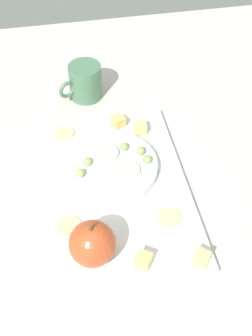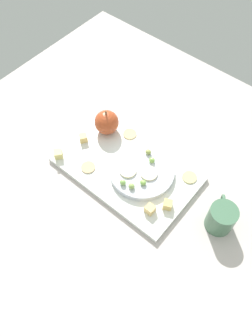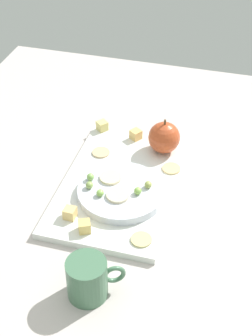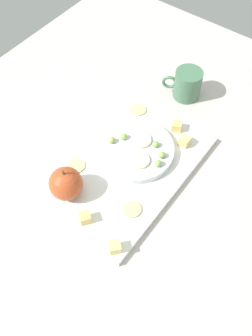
{
  "view_description": "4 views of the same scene",
  "coord_description": "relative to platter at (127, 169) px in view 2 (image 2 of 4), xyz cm",
  "views": [
    {
      "loc": [
        53.01,
        -7.17,
        66.61
      ],
      "look_at": [
        1.02,
        2.67,
        8.76
      ],
      "focal_mm": 47.82,
      "sensor_mm": 36.0,
      "label": 1
    },
    {
      "loc": [
        -31.08,
        41.07,
        85.02
      ],
      "look_at": [
        -0.12,
        4.02,
        9.57
      ],
      "focal_mm": 35.65,
      "sensor_mm": 36.0,
      "label": 2
    },
    {
      "loc": [
        -79.85,
        -22.53,
        77.2
      ],
      "look_at": [
        2.64,
        0.37,
        8.01
      ],
      "focal_mm": 54.95,
      "sensor_mm": 36.0,
      "label": 3
    },
    {
      "loc": [
        41.91,
        30.71,
        76.88
      ],
      "look_at": [
        3.52,
        1.94,
        6.99
      ],
      "focal_mm": 40.76,
      "sensor_mm": 36.0,
      "label": 4
    }
  ],
  "objects": [
    {
      "name": "cheese_cube_0",
      "position": [
        17.72,
        9.8,
        1.92
      ],
      "size": [
        3.25,
        3.25,
        2.3
      ],
      "primitive_type": "cube",
      "rotation": [
        0.0,
        0.0,
        0.85
      ],
      "color": "#E5D478",
      "rests_on": "platter"
    },
    {
      "name": "table",
      "position": [
        -1.74,
        -1.33,
        -2.4
      ],
      "size": [
        119.7,
        105.27,
        3.27
      ],
      "primitive_type": "cube",
      "color": "beige",
      "rests_on": "ground"
    },
    {
      "name": "cheese_cube_2",
      "position": [
        -16.15,
        2.65,
        1.92
      ],
      "size": [
        3.07,
        3.07,
        2.3
      ],
      "primitive_type": "cube",
      "rotation": [
        0.0,
        0.0,
        0.44
      ],
      "color": "#E7C269",
      "rests_on": "platter"
    },
    {
      "name": "platter",
      "position": [
        0.0,
        0.0,
        0.0
      ],
      "size": [
        39.37,
        24.44,
        1.54
      ],
      "primitive_type": "cube",
      "color": "white",
      "rests_on": "table"
    },
    {
      "name": "cracker_2",
      "position": [
        -15.66,
        -8.59,
        0.97
      ],
      "size": [
        4.08,
        4.08,
        0.4
      ],
      "primitive_type": "cylinder",
      "color": "#D4C583",
      "rests_on": "platter"
    },
    {
      "name": "grape_3",
      "position": [
        -4.87,
        -5.08,
        3.33
      ],
      "size": [
        1.71,
        1.54,
        1.51
      ],
      "primitive_type": "ellipsoid",
      "color": "#90C255",
      "rests_on": "serving_dish"
    },
    {
      "name": "serving_dish",
      "position": [
        -4.34,
        -1.2,
        1.67
      ],
      "size": [
        18.32,
        18.32,
        1.8
      ],
      "primitive_type": "cylinder",
      "color": "silver",
      "rests_on": "platter"
    },
    {
      "name": "cheese_cube_3",
      "position": [
        16.31,
        0.88,
        1.92
      ],
      "size": [
        3.2,
        3.2,
        2.3
      ],
      "primitive_type": "cube",
      "rotation": [
        0.0,
        0.0,
        0.97
      ],
      "color": "#F1C46D",
      "rests_on": "platter"
    },
    {
      "name": "cracker_1",
      "position": [
        8.48,
        7.2,
        0.97
      ],
      "size": [
        4.08,
        4.08,
        0.4
      ],
      "primitive_type": "cylinder",
      "color": "#D3B484",
      "rests_on": "platter"
    },
    {
      "name": "grape_2",
      "position": [
        -5.79,
        5.08,
        3.32
      ],
      "size": [
        1.71,
        1.54,
        1.5
      ],
      "primitive_type": "ellipsoid",
      "color": "#91B159",
      "rests_on": "serving_dish"
    },
    {
      "name": "apple_slice_1",
      "position": [
        -1.63,
        1.71,
        2.87
      ],
      "size": [
        4.69,
        4.69,
        0.6
      ],
      "primitive_type": "cylinder",
      "color": "beige",
      "rests_on": "serving_dish"
    },
    {
      "name": "cheese_cube_1",
      "position": [
        -13.38,
        6.68,
        1.92
      ],
      "size": [
        2.41,
        2.41,
        2.3
      ],
      "primitive_type": "cube",
      "rotation": [
        0.0,
        0.0,
        1.52
      ],
      "color": "#F4CA7A",
      "rests_on": "platter"
    },
    {
      "name": "cracker_0",
      "position": [
        7.02,
        -9.79,
        0.97
      ],
      "size": [
        4.08,
        4.08,
        0.4
      ],
      "primitive_type": "cylinder",
      "color": "#E5C585",
      "rests_on": "platter"
    },
    {
      "name": "apple_stem",
      "position": [
        13.44,
        -6.57,
        8.72
      ],
      "size": [
        0.5,
        0.5,
        1.2
      ],
      "primitive_type": "cylinder",
      "color": "brown",
      "rests_on": "apple_whole"
    },
    {
      "name": "apple_slice_0",
      "position": [
        -6.78,
        -1.73,
        2.87
      ],
      "size": [
        4.69,
        4.69,
        0.6
      ],
      "primitive_type": "cylinder",
      "color": "beige",
      "rests_on": "serving_dish"
    },
    {
      "name": "cup",
      "position": [
        -28.98,
        -2.47,
        3.17
      ],
      "size": [
        7.12,
        9.76,
        7.88
      ],
      "color": "#467152",
      "rests_on": "table"
    },
    {
      "name": "grape_1",
      "position": [
        -7.49,
        2.21,
        3.27
      ],
      "size": [
        1.71,
        1.54,
        1.4
      ],
      "primitive_type": "ellipsoid",
      "color": "#8BBF55",
      "rests_on": "serving_dish"
    },
    {
      "name": "grape_4",
      "position": [
        -3.28,
        5.72,
        3.37
      ],
      "size": [
        1.71,
        1.54,
        1.6
      ],
      "primitive_type": "ellipsoid",
      "color": "#8ABC5D",
      "rests_on": "serving_dish"
    },
    {
      "name": "apple_whole",
      "position": [
        13.44,
        -6.57,
        4.45
      ],
      "size": [
        7.35,
        7.35,
        7.35
      ],
      "primitive_type": "sphere",
      "color": "#B94824",
      "rests_on": "platter"
    },
    {
      "name": "grape_0",
      "position": [
        -2.37,
        -6.66,
        3.31
      ],
      "size": [
        1.71,
        1.54,
        1.47
      ],
      "primitive_type": "ellipsoid",
      "color": "#9FAC55",
      "rests_on": "serving_dish"
    }
  ]
}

